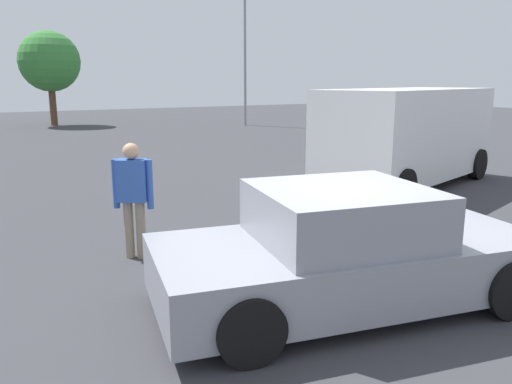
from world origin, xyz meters
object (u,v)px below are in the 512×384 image
Objects in this scene: sedan_foreground at (347,251)px; dog at (453,223)px; van_white at (407,134)px; light_post_near at (245,31)px; pedestrian at (133,191)px.

dog is (3.05, 0.99, -0.35)m from sedan_foreground.
dog is at bearing -142.89° from van_white.
dog is 21.72m from light_post_near.
pedestrian is at bearing 177.35° from van_white.
van_white reaches higher than pedestrian.
van_white is at bearing -106.76° from light_post_near.
dog is 0.10× the size of van_white.
light_post_near is at bearing 75.08° from sedan_foreground.
van_white is (2.54, 3.41, 0.96)m from dog.
sedan_foreground reaches higher than dog.
light_post_near reaches higher than van_white.
van_white is 17.55m from light_post_near.
light_post_near is (10.53, 20.81, 4.40)m from sedan_foreground.
pedestrian is at bearing 122.12° from dog.
pedestrian is at bearing 131.84° from sedan_foreground.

